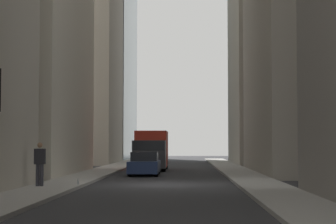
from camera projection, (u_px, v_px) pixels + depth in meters
ground_plane at (162, 185)px, 28.16m from camera, size 135.00×135.00×0.00m
sidewalk_right at (66, 183)px, 28.30m from camera, size 90.00×2.20×0.14m
sidewalk_left at (259, 183)px, 28.03m from camera, size 90.00×2.20×0.14m
building_right_far at (67, 13)px, 59.36m from camera, size 12.33×10.00×29.59m
delivery_truck at (151, 150)px, 43.74m from camera, size 6.46×2.25×2.84m
sedan_navy at (145, 164)px, 36.66m from camera, size 4.30×1.78×1.42m
pedestrian at (40, 162)px, 25.27m from camera, size 0.26×0.44×1.83m
discarded_bottle at (78, 182)px, 26.33m from camera, size 0.07×0.07×0.27m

